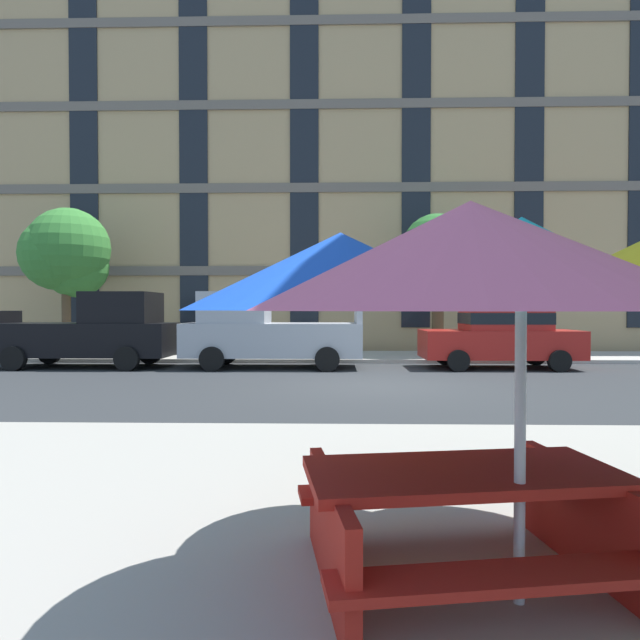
{
  "coord_description": "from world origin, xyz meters",
  "views": [
    {
      "loc": [
        -1.03,
        -11.89,
        1.7
      ],
      "look_at": [
        -1.4,
        3.2,
        1.4
      ],
      "focal_mm": 30.24,
      "sensor_mm": 36.0,
      "label": 1
    }
  ],
  "objects_px": {
    "pickup_silver": "(265,332)",
    "street_tree_middle": "(438,252)",
    "street_tree_left": "(68,255)",
    "patio_umbrella": "(521,270)",
    "pickup_black": "(94,332)",
    "picnic_table": "(462,517)",
    "sedan_red": "(501,335)"
  },
  "relations": [
    {
      "from": "picnic_table",
      "to": "street_tree_middle",
      "type": "bearing_deg",
      "value": 79.6
    },
    {
      "from": "sedan_red",
      "to": "patio_umbrella",
      "type": "relative_size",
      "value": 1.22
    },
    {
      "from": "patio_umbrella",
      "to": "picnic_table",
      "type": "relative_size",
      "value": 1.8
    },
    {
      "from": "pickup_silver",
      "to": "sedan_red",
      "type": "xyz_separation_m",
      "value": [
        6.81,
        -0.0,
        -0.08
      ]
    },
    {
      "from": "street_tree_middle",
      "to": "picnic_table",
      "type": "height_order",
      "value": "street_tree_middle"
    },
    {
      "from": "street_tree_middle",
      "to": "pickup_silver",
      "type": "bearing_deg",
      "value": -151.3
    },
    {
      "from": "pickup_black",
      "to": "patio_umbrella",
      "type": "distance_m",
      "value": 15.05
    },
    {
      "from": "pickup_black",
      "to": "picnic_table",
      "type": "distance_m",
      "value": 14.7
    },
    {
      "from": "pickup_black",
      "to": "street_tree_left",
      "type": "xyz_separation_m",
      "value": [
        -2.19,
        2.94,
        2.56
      ]
    },
    {
      "from": "pickup_silver",
      "to": "picnic_table",
      "type": "distance_m",
      "value": 12.76
    },
    {
      "from": "sedan_red",
      "to": "street_tree_middle",
      "type": "height_order",
      "value": "street_tree_middle"
    },
    {
      "from": "pickup_black",
      "to": "sedan_red",
      "type": "bearing_deg",
      "value": -0.0
    },
    {
      "from": "street_tree_left",
      "to": "patio_umbrella",
      "type": "xyz_separation_m",
      "value": [
        10.22,
        -15.64,
        -1.68
      ]
    },
    {
      "from": "street_tree_left",
      "to": "patio_umbrella",
      "type": "distance_m",
      "value": 18.76
    },
    {
      "from": "sedan_red",
      "to": "street_tree_middle",
      "type": "relative_size",
      "value": 0.88
    },
    {
      "from": "sedan_red",
      "to": "street_tree_left",
      "type": "xyz_separation_m",
      "value": [
        -14.05,
        2.94,
        2.64
      ]
    },
    {
      "from": "pickup_black",
      "to": "street_tree_left",
      "type": "distance_m",
      "value": 4.47
    },
    {
      "from": "street_tree_left",
      "to": "pickup_silver",
      "type": "bearing_deg",
      "value": -22.08
    },
    {
      "from": "pickup_silver",
      "to": "sedan_red",
      "type": "height_order",
      "value": "pickup_silver"
    },
    {
      "from": "pickup_black",
      "to": "sedan_red",
      "type": "xyz_separation_m",
      "value": [
        11.85,
        -0.0,
        -0.08
      ]
    },
    {
      "from": "street_tree_left",
      "to": "patio_umbrella",
      "type": "relative_size",
      "value": 1.44
    },
    {
      "from": "sedan_red",
      "to": "picnic_table",
      "type": "distance_m",
      "value": 13.11
    },
    {
      "from": "street_tree_left",
      "to": "patio_umbrella",
      "type": "bearing_deg",
      "value": -56.82
    },
    {
      "from": "pickup_silver",
      "to": "street_tree_middle",
      "type": "bearing_deg",
      "value": 28.7
    },
    {
      "from": "picnic_table",
      "to": "patio_umbrella",
      "type": "bearing_deg",
      "value": -45.06
    },
    {
      "from": "patio_umbrella",
      "to": "picnic_table",
      "type": "distance_m",
      "value": 1.46
    },
    {
      "from": "patio_umbrella",
      "to": "picnic_table",
      "type": "bearing_deg",
      "value": 134.94
    },
    {
      "from": "pickup_black",
      "to": "patio_umbrella",
      "type": "bearing_deg",
      "value": -57.7
    },
    {
      "from": "patio_umbrella",
      "to": "street_tree_middle",
      "type": "bearing_deg",
      "value": 80.63
    },
    {
      "from": "pickup_black",
      "to": "street_tree_middle",
      "type": "relative_size",
      "value": 1.02
    },
    {
      "from": "pickup_silver",
      "to": "pickup_black",
      "type": "bearing_deg",
      "value": 180.0
    },
    {
      "from": "pickup_silver",
      "to": "patio_umbrella",
      "type": "height_order",
      "value": "pickup_silver"
    }
  ]
}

